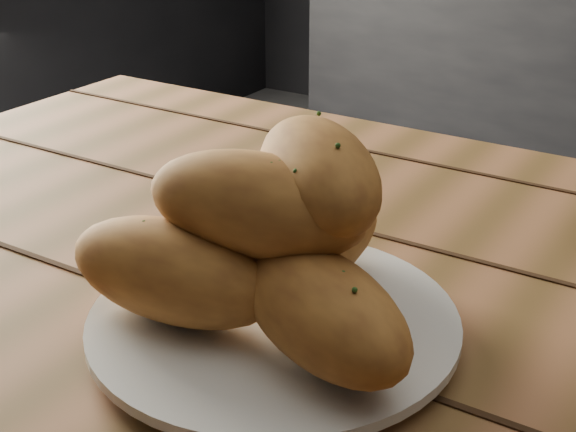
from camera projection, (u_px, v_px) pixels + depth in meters
name	position (u px, v px, depth m)	size (l,w,h in m)	color
plate	(274.00, 324.00, 0.59)	(0.27, 0.27, 0.02)	white
bread_rolls	(273.00, 240.00, 0.57)	(0.30, 0.24, 0.14)	#CB8638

